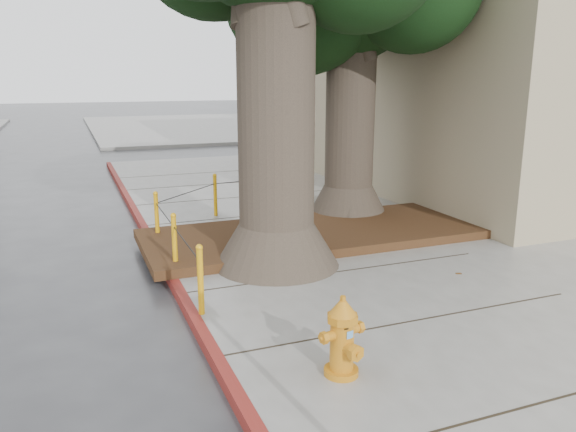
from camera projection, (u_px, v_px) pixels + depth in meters
name	position (u px, v px, depth m)	size (l,w,h in m)	color
ground	(376.00, 339.00, 6.92)	(140.00, 140.00, 0.00)	#28282B
sidewalk_main	(573.00, 233.00, 11.30)	(16.00, 26.00, 0.15)	slate
sidewalk_far	(221.00, 125.00, 36.12)	(16.00, 20.00, 0.15)	slate
curb_red	(176.00, 286.00, 8.45)	(0.14, 26.00, 0.16)	maroon
planter_bed	(314.00, 234.00, 10.71)	(6.40, 2.60, 0.16)	black
building_corner	(528.00, 13.00, 16.95)	(12.00, 13.00, 10.00)	gray
building_side_white	(391.00, 54.00, 35.00)	(10.00, 10.00, 9.00)	silver
building_side_grey	(418.00, 37.00, 42.19)	(12.00, 14.00, 12.00)	slate
bollard_ring	(217.00, 214.00, 10.40)	(3.79, 5.39, 0.95)	orange
fire_hydrant	(342.00, 337.00, 5.70)	(0.46, 0.44, 0.87)	orange
car_silver	(300.00, 133.00, 25.03)	(1.63, 4.04, 1.38)	#B0B0B5
car_red	(377.00, 129.00, 28.03)	(1.30, 3.73, 1.23)	maroon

